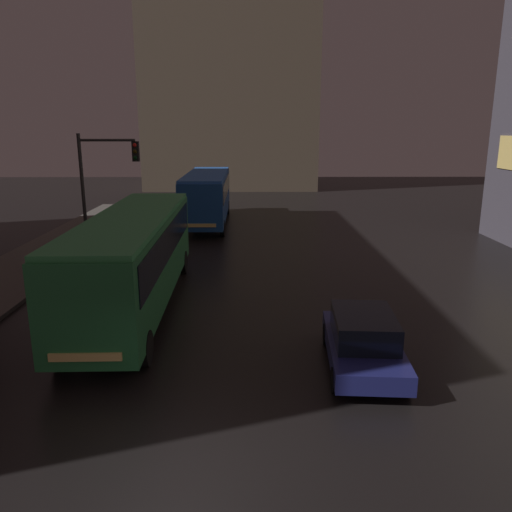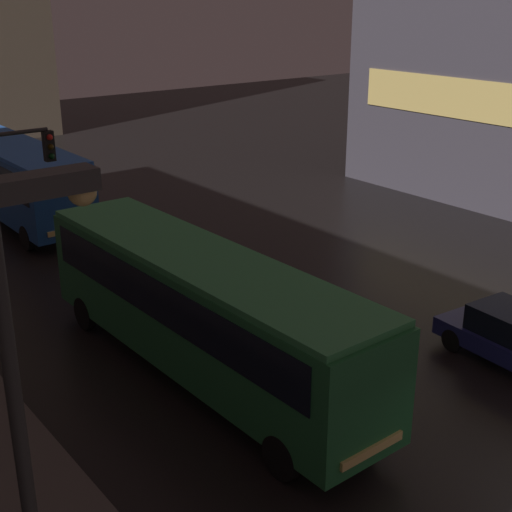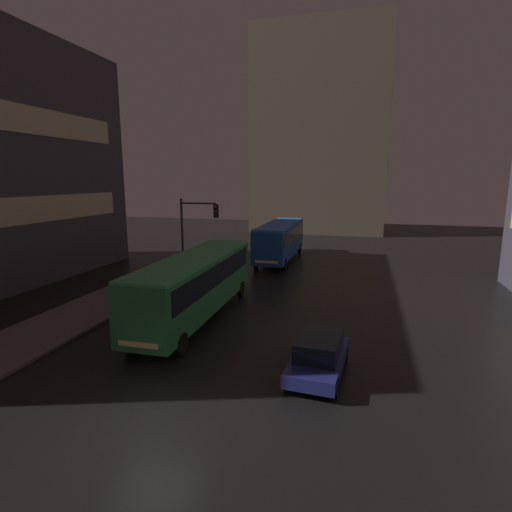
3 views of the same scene
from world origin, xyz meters
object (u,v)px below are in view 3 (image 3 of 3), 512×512
Objects in this scene: bus_far at (280,238)px; traffic_light_main at (194,228)px; bus_near at (196,280)px; car_taxi at (319,355)px.

traffic_light_main is (-3.91, -10.21, 1.96)m from bus_far.
bus_near reaches higher than car_taxi.
bus_far is 2.56× the size of car_taxi.
bus_near is at bearing 85.53° from bus_far.
traffic_light_main reaches higher than car_taxi.
bus_far is at bearing 69.05° from traffic_light_main.
car_taxi is at bearing 145.90° from bus_near.
bus_near is 1.08× the size of bus_far.
car_taxi is at bearing -47.68° from traffic_light_main.
traffic_light_main reaches higher than bus_far.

